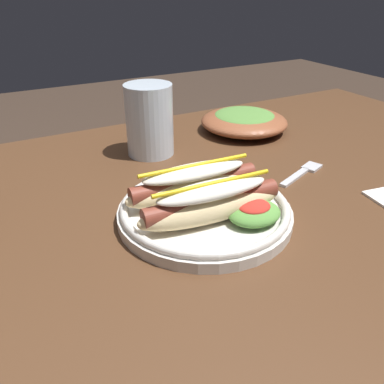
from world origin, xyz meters
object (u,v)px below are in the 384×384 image
at_px(fork, 302,172).
at_px(side_bowl, 244,120).
at_px(hot_dog_plate, 204,203).
at_px(water_cup, 149,120).

relative_size(fork, side_bowl, 0.62).
bearing_deg(hot_dog_plate, fork, 11.80).
xyz_separation_m(hot_dog_plate, fork, (0.23, 0.05, -0.02)).
xyz_separation_m(fork, water_cup, (-0.20, 0.21, 0.07)).
bearing_deg(hot_dog_plate, side_bowl, 46.34).
xyz_separation_m(hot_dog_plate, side_bowl, (0.27, 0.28, -0.00)).
height_order(water_cup, side_bowl, water_cup).
relative_size(hot_dog_plate, water_cup, 1.84).
bearing_deg(side_bowl, hot_dog_plate, -133.66).
height_order(fork, water_cup, water_cup).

